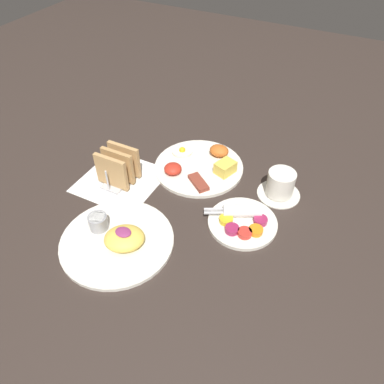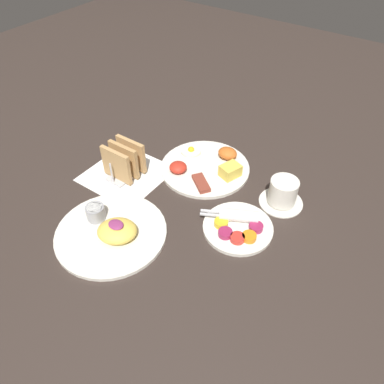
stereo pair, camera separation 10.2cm
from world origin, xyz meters
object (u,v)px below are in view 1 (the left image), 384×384
object	(u,v)px
plate_condiments	(242,221)
plate_breakfast	(200,165)
coffee_cup	(280,185)
toast_rack	(118,167)
plate_foreground	(117,239)

from	to	relation	value
plate_condiments	plate_breakfast	bearing A→B (deg)	141.65
plate_breakfast	plate_condiments	bearing A→B (deg)	-38.35
coffee_cup	plate_condiments	bearing A→B (deg)	-108.25
toast_rack	coffee_cup	xyz separation A→B (m)	(0.43, 0.15, -0.02)
plate_condiments	toast_rack	size ratio (longest dim) A/B	1.66
coffee_cup	plate_foreground	bearing A→B (deg)	-130.82
plate_breakfast	plate_foreground	world-z (taller)	plate_foreground
plate_breakfast	coffee_cup	xyz separation A→B (m)	(0.25, -0.01, 0.02)
plate_foreground	toast_rack	bearing A→B (deg)	123.53
toast_rack	plate_condiments	bearing A→B (deg)	0.25
plate_condiments	plate_foreground	bearing A→B (deg)	-141.82
plate_breakfast	plate_foreground	size ratio (longest dim) A/B	0.96
plate_foreground	coffee_cup	distance (m)	0.46
plate_foreground	coffee_cup	world-z (taller)	coffee_cup
plate_foreground	coffee_cup	xyz separation A→B (m)	(0.30, 0.35, 0.02)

